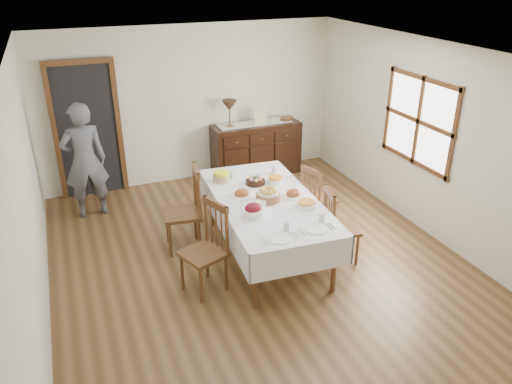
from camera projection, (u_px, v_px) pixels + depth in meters
name	position (u px, v px, depth m)	size (l,w,h in m)	color
ground	(259.00, 262.00, 6.36)	(6.00, 6.00, 0.00)	brown
room_shell	(235.00, 131.00, 5.97)	(5.02, 6.02, 2.65)	silver
dining_table	(266.00, 206.00, 6.23)	(1.34, 2.42, 0.81)	white
chair_left_near	(207.00, 247.00, 5.65)	(0.58, 0.58, 1.08)	#543219
chair_left_far	(186.00, 209.00, 6.47)	(0.53, 0.53, 1.13)	#543219
chair_right_near	(338.00, 225.00, 6.23)	(0.49, 0.49, 0.99)	#543219
chair_right_far	(317.00, 198.00, 6.96)	(0.50, 0.50, 0.96)	#543219
sideboard	(256.00, 149.00, 8.80)	(1.54, 0.56, 0.93)	black
person	(84.00, 157.00, 7.17)	(0.58, 0.37, 1.85)	#52535D
bread_basket	(268.00, 195.00, 6.12)	(0.30, 0.30, 0.17)	brown
egg_basket	(255.00, 181.00, 6.59)	(0.26, 0.26, 0.11)	black
ham_platter_a	(242.00, 194.00, 6.26)	(0.29, 0.29, 0.11)	white
ham_platter_b	(293.00, 194.00, 6.25)	(0.28, 0.28, 0.11)	white
beet_bowl	(253.00, 211.00, 5.76)	(0.26, 0.26, 0.16)	white
carrot_bowl	(275.00, 180.00, 6.60)	(0.20, 0.20, 0.10)	white
pineapple_bowl	(221.00, 177.00, 6.66)	(0.23, 0.23, 0.13)	tan
casserole_dish	(306.00, 204.00, 5.98)	(0.25, 0.25, 0.08)	white
butter_dish	(259.00, 203.00, 6.01)	(0.15, 0.10, 0.07)	white
setting_left	(281.00, 234.00, 5.35)	(0.43, 0.31, 0.10)	white
setting_right	(318.00, 225.00, 5.54)	(0.43, 0.31, 0.10)	white
glass_far_a	(232.00, 175.00, 6.73)	(0.06, 0.06, 0.11)	silver
glass_far_b	(274.00, 170.00, 6.91)	(0.07, 0.07, 0.10)	silver
runner	(255.00, 123.00, 8.63)	(1.30, 0.35, 0.01)	silver
table_lamp	(229.00, 106.00, 8.30)	(0.26, 0.26, 0.46)	brown
picture_frame	(260.00, 116.00, 8.55)	(0.22, 0.08, 0.28)	beige
deco_bowl	(286.00, 119.00, 8.76)	(0.20, 0.20, 0.06)	#543219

